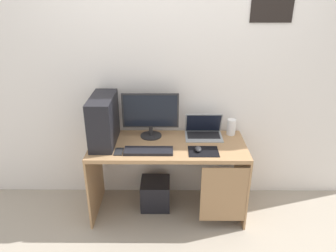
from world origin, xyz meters
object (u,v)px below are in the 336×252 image
object	(u,v)px
pc_tower	(104,120)
speaker	(231,127)
subwoofer	(155,193)
cell_phone	(119,152)
keyboard	(149,151)
monitor	(150,114)
mouse_left	(198,149)
laptop	(204,132)

from	to	relation	value
pc_tower	speaker	world-z (taller)	pc_tower
subwoofer	pc_tower	bearing A→B (deg)	-177.10
cell_phone	keyboard	bearing A→B (deg)	0.44
monitor	keyboard	distance (m)	0.38
keyboard	subwoofer	xyz separation A→B (m)	(0.04, 0.21, -0.59)
monitor	mouse_left	xyz separation A→B (m)	(0.42, -0.29, -0.21)
speaker	mouse_left	xyz separation A→B (m)	(-0.34, -0.34, -0.05)
subwoofer	cell_phone	bearing A→B (deg)	-144.85
speaker	pc_tower	bearing A→B (deg)	-171.46
pc_tower	mouse_left	world-z (taller)	pc_tower
pc_tower	laptop	bearing A→B (deg)	8.52
cell_phone	subwoofer	world-z (taller)	cell_phone
monitor	mouse_left	bearing A→B (deg)	-34.15
speaker	cell_phone	xyz separation A→B (m)	(-1.03, -0.36, -0.07)
pc_tower	monitor	world-z (taller)	pc_tower
keyboard	mouse_left	bearing A→B (deg)	2.68
monitor	subwoofer	bearing A→B (deg)	-69.44
speaker	cell_phone	distance (m)	1.09
speaker	cell_phone	bearing A→B (deg)	-160.47
monitor	cell_phone	size ratio (longest dim) A/B	4.00
laptop	mouse_left	size ratio (longest dim) A/B	3.60
keyboard	subwoofer	world-z (taller)	keyboard
speaker	subwoofer	xyz separation A→B (m)	(-0.73, -0.15, -0.66)
monitor	speaker	size ratio (longest dim) A/B	3.39
laptop	subwoofer	bearing A→B (deg)	-166.17
speaker	subwoofer	size ratio (longest dim) A/B	0.54
cell_phone	subwoofer	distance (m)	0.69
monitor	mouse_left	size ratio (longest dim) A/B	5.41
subwoofer	monitor	bearing A→B (deg)	110.56
pc_tower	monitor	size ratio (longest dim) A/B	0.93
mouse_left	laptop	bearing A→B (deg)	76.14
mouse_left	subwoofer	xyz separation A→B (m)	(-0.39, 0.19, -0.60)
monitor	pc_tower	bearing A→B (deg)	-163.50
pc_tower	keyboard	xyz separation A→B (m)	(0.41, -0.19, -0.21)
pc_tower	laptop	xyz separation A→B (m)	(0.91, 0.14, -0.17)
pc_tower	mouse_left	bearing A→B (deg)	-11.23
keyboard	cell_phone	size ratio (longest dim) A/B	3.23
speaker	subwoofer	distance (m)	0.99
mouse_left	subwoofer	world-z (taller)	mouse_left
cell_phone	subwoofer	xyz separation A→B (m)	(0.30, 0.21, -0.59)
mouse_left	subwoofer	size ratio (longest dim) A/B	0.34
pc_tower	speaker	xyz separation A→B (m)	(1.18, 0.18, -0.14)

